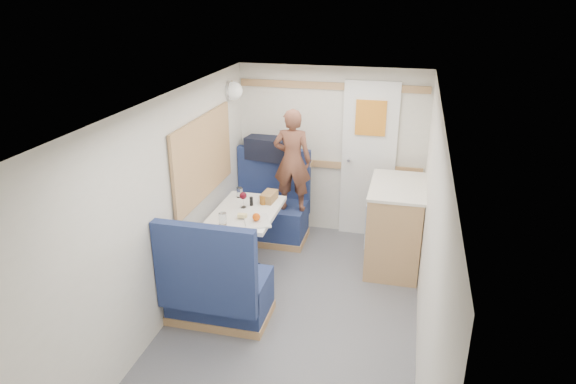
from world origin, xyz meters
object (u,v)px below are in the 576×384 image
(person, at_px, (292,161))
(cheese_block, at_px, (242,216))
(pepper_grinder, at_px, (251,201))
(wine_glass, at_px, (243,196))
(galley_counter, at_px, (394,225))
(bread_loaf, at_px, (269,197))
(dinette_table, at_px, (246,224))
(tumbler_mid, at_px, (240,192))
(tray, at_px, (257,221))
(bench_far, at_px, (270,214))
(tumbler_left, at_px, (223,219))
(dome_light, at_px, (233,91))
(beer_glass, at_px, (263,200))
(duffel_bag, at_px, (269,148))
(orange_fruit, at_px, (256,217))
(bench_near, at_px, (217,292))

(person, height_order, cheese_block, person)
(person, height_order, pepper_grinder, person)
(cheese_block, xyz_separation_m, wine_glass, (-0.08, 0.26, 0.09))
(pepper_grinder, bearing_deg, galley_counter, 16.19)
(pepper_grinder, bearing_deg, bread_loaf, 47.72)
(dinette_table, xyz_separation_m, tumbler_mid, (-0.17, 0.31, 0.21))
(tray, distance_m, tumbler_mid, 0.66)
(tray, bearing_deg, bench_far, 99.80)
(cheese_block, relative_size, bread_loaf, 0.39)
(tumbler_left, xyz_separation_m, tumbler_mid, (-0.07, 0.69, -0.01))
(dinette_table, bearing_deg, tumbler_left, -105.70)
(galley_counter, xyz_separation_m, person, (-1.16, 0.19, 0.57))
(dome_light, distance_m, galley_counter, 2.28)
(wine_glass, bearing_deg, tumbler_left, -97.80)
(galley_counter, bearing_deg, tumbler_left, -149.55)
(wine_glass, distance_m, beer_glass, 0.23)
(duffel_bag, bearing_deg, pepper_grinder, -76.74)
(bench_far, relative_size, dome_light, 5.25)
(cheese_block, bearing_deg, person, 73.91)
(orange_fruit, bearing_deg, bench_far, 99.53)
(bench_near, relative_size, galley_counter, 1.14)
(galley_counter, height_order, beer_glass, galley_counter)
(duffel_bag, bearing_deg, galley_counter, -11.85)
(dome_light, distance_m, tray, 1.60)
(dinette_table, relative_size, tray, 2.97)
(dinette_table, xyz_separation_m, person, (0.30, 0.74, 0.47))
(bench_near, relative_size, tumbler_left, 8.81)
(cheese_block, xyz_separation_m, tumbler_left, (-0.14, -0.17, 0.03))
(galley_counter, xyz_separation_m, cheese_block, (-1.44, -0.75, 0.29))
(pepper_grinder, bearing_deg, bench_near, -91.00)
(tumbler_mid, xyz_separation_m, pepper_grinder, (0.19, -0.18, -0.01))
(duffel_bag, xyz_separation_m, tumbler_mid, (-0.11, -0.81, -0.26))
(bench_near, relative_size, orange_fruit, 13.84)
(tumbler_left, xyz_separation_m, bread_loaf, (0.27, 0.66, -0.01))
(wine_glass, bearing_deg, pepper_grinder, 47.44)
(dinette_table, xyz_separation_m, tumbler_left, (-0.11, -0.38, 0.21))
(dinette_table, height_order, bread_loaf, bread_loaf)
(person, xyz_separation_m, cheese_block, (-0.27, -0.95, -0.28))
(duffel_bag, height_order, bread_loaf, duffel_bag)
(person, distance_m, orange_fruit, 1.03)
(dinette_table, xyz_separation_m, duffel_bag, (-0.06, 1.12, 0.47))
(tumbler_left, bearing_deg, beer_glass, 67.47)
(tray, bearing_deg, beer_glass, 98.55)
(tumbler_mid, relative_size, pepper_grinder, 1.15)
(bench_far, relative_size, cheese_block, 11.63)
(bench_near, bearing_deg, dome_light, 102.82)
(bench_near, height_order, beer_glass, bench_near)
(person, bearing_deg, tumbler_left, 66.81)
(bench_far, bearing_deg, dinette_table, -90.00)
(person, height_order, wine_glass, person)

